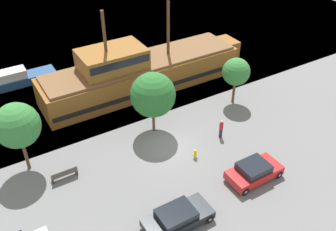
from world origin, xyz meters
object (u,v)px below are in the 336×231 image
object	(u,v)px
fire_hydrant	(195,153)
moored_boat_dockside	(16,79)
parked_car_curb_mid	(254,171)
bench_promenade_east	(64,174)
pirate_ship	(140,72)
parked_car_curb_front	(177,218)
pedestrian_walking_near	(221,129)

from	to	relation	value
fire_hydrant	moored_boat_dockside	bearing A→B (deg)	116.65
fire_hydrant	parked_car_curb_mid	bearing A→B (deg)	-59.75
moored_boat_dockside	bench_promenade_east	size ratio (longest dim) A/B	3.98
moored_boat_dockside	bench_promenade_east	xyz separation A→B (m)	(-0.12, -15.19, -0.17)
pirate_ship	fire_hydrant	xyz separation A→B (m)	(-1.16, -11.19, -1.38)
parked_car_curb_front	fire_hydrant	size ratio (longest dim) A/B	5.73
pedestrian_walking_near	parked_car_curb_mid	bearing A→B (deg)	-100.26
fire_hydrant	pedestrian_walking_near	world-z (taller)	pedestrian_walking_near
moored_boat_dockside	bench_promenade_east	world-z (taller)	moored_boat_dockside
parked_car_curb_front	pedestrian_walking_near	world-z (taller)	pedestrian_walking_near
fire_hydrant	bench_promenade_east	world-z (taller)	bench_promenade_east
moored_boat_dockside	parked_car_curb_front	world-z (taller)	moored_boat_dockside
parked_car_curb_front	pedestrian_walking_near	distance (m)	9.52
pirate_ship	moored_boat_dockside	xyz separation A→B (m)	(-10.26, 6.95, -1.17)
moored_boat_dockside	pirate_ship	bearing A→B (deg)	-34.10
moored_boat_dockside	parked_car_curb_front	size ratio (longest dim) A/B	1.70
fire_hydrant	bench_promenade_east	size ratio (longest dim) A/B	0.41
pirate_ship	moored_boat_dockside	distance (m)	12.45
moored_boat_dockside	fire_hydrant	size ratio (longest dim) A/B	9.74
moored_boat_dockside	bench_promenade_east	bearing A→B (deg)	-90.46
fire_hydrant	parked_car_curb_front	bearing A→B (deg)	-134.35
parked_car_curb_front	bench_promenade_east	world-z (taller)	parked_car_curb_front
bench_promenade_east	pedestrian_walking_near	xyz separation A→B (m)	(12.43, -1.92, 0.39)
pedestrian_walking_near	moored_boat_dockside	bearing A→B (deg)	125.72
pirate_ship	pedestrian_walking_near	world-z (taller)	pirate_ship
parked_car_curb_front	parked_car_curb_mid	world-z (taller)	parked_car_curb_mid
moored_boat_dockside	fire_hydrant	bearing A→B (deg)	-63.35
parked_car_curb_front	bench_promenade_east	bearing A→B (deg)	122.20
pirate_ship	parked_car_curb_mid	xyz separation A→B (m)	(1.14, -15.14, -1.11)
pirate_ship	bench_promenade_east	xyz separation A→B (m)	(-10.38, -8.24, -1.35)
pirate_ship	parked_car_curb_mid	size ratio (longest dim) A/B	5.24
pedestrian_walking_near	parked_car_curb_front	bearing A→B (deg)	-143.91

